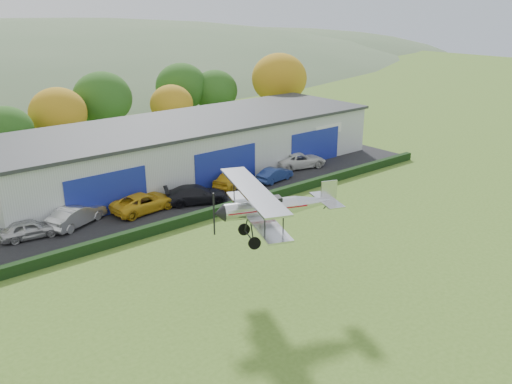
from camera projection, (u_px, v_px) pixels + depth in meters
ground at (376, 293)px, 32.14m from camera, size 300.00×300.00×0.00m
apron at (215, 192)px, 49.20m from camera, size 48.00×9.00×0.05m
hedge at (247, 202)px, 45.58m from camera, size 46.00×0.60×0.80m
hangar at (191, 146)px, 54.58m from camera, size 40.60×12.60×5.30m
tree_belt at (98, 105)px, 60.31m from camera, size 75.70×13.22×10.12m
car_0 at (29, 229)px, 39.29m from camera, size 4.42×2.32×1.43m
car_1 at (77, 215)px, 41.55m from camera, size 5.30×3.64×1.65m
car_2 at (144, 202)px, 44.35m from camera, size 5.81×3.12×1.55m
car_3 at (196, 194)px, 46.15m from camera, size 5.91×4.28×1.59m
car_4 at (233, 178)px, 50.36m from camera, size 5.22×3.61×1.65m
car_5 at (275, 174)px, 51.87m from camera, size 4.27×2.05×1.35m
car_6 at (300, 160)px, 56.17m from camera, size 6.11×3.95×1.57m
biplane at (271, 206)px, 30.68m from camera, size 7.62×8.56×3.25m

